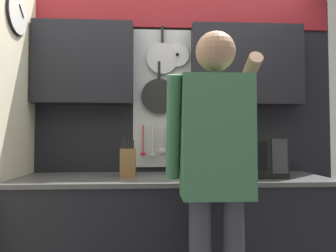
# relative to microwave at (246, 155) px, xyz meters

# --- Properties ---
(base_cabinet_counter) EXTENTS (2.23, 0.67, 0.92)m
(base_cabinet_counter) POSITION_rel_microwave_xyz_m (-0.56, -0.01, -0.62)
(base_cabinet_counter) COLOR black
(base_cabinet_counter) RESTS_ON ground_plane
(back_wall_unit) EXTENTS (2.80, 0.20, 2.42)m
(back_wall_unit) POSITION_rel_microwave_xyz_m (-0.55, 0.29, 0.40)
(back_wall_unit) COLOR black
(back_wall_unit) RESTS_ON ground_plane
(microwave) EXTENTS (0.48, 0.40, 0.32)m
(microwave) POSITION_rel_microwave_xyz_m (0.00, 0.00, 0.00)
(microwave) COLOR black
(microwave) RESTS_ON base_cabinet_counter
(knife_block) EXTENTS (0.11, 0.15, 0.29)m
(knife_block) POSITION_rel_microwave_xyz_m (-0.88, 0.00, -0.05)
(knife_block) COLOR brown
(knife_block) RESTS_ON base_cabinet_counter
(utensil_crock) EXTENTS (0.11, 0.11, 0.34)m
(utensil_crock) POSITION_rel_microwave_xyz_m (-0.53, 0.00, -0.07)
(utensil_crock) COLOR white
(utensil_crock) RESTS_ON base_cabinet_counter
(person) EXTENTS (0.54, 0.65, 1.79)m
(person) POSITION_rel_microwave_xyz_m (-0.36, -0.59, -0.00)
(person) COLOR #383842
(person) RESTS_ON ground_plane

